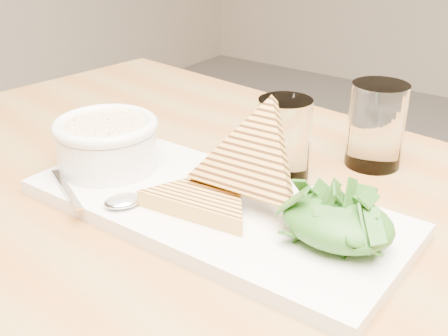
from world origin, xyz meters
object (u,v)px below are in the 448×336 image
Objects in this scene: soup_bowl at (108,149)px; glass_far at (376,125)px; platter at (213,208)px; glass_near at (284,139)px; table_top at (220,275)px.

soup_bowl is 0.34m from glass_far.
glass_far is at bearing 68.80° from platter.
glass_near is (0.17, 0.14, 0.01)m from soup_bowl.
glass_far is (0.03, 0.30, 0.08)m from table_top.
platter is 0.14m from glass_near.
glass_far is (0.09, 0.23, 0.05)m from platter.
soup_bowl reaches higher than table_top.
soup_bowl is at bearing 165.16° from table_top.
glass_near is (0.01, 0.13, 0.04)m from platter.
platter is (-0.06, 0.06, 0.03)m from table_top.
glass_near is at bearing -127.80° from glass_far.
soup_bowl is 1.19× the size of glass_near.
platter is at bearing 131.84° from table_top.
soup_bowl is 1.10× the size of glass_far.
table_top is 0.31m from glass_far.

